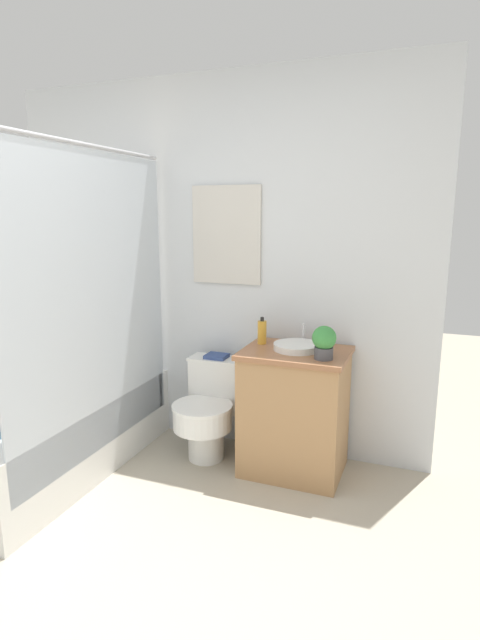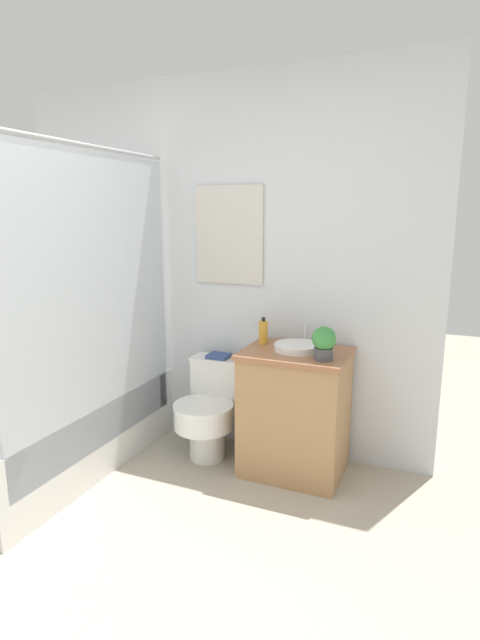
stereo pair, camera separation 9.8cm
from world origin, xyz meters
TOP-DOWN VIEW (x-y plane):
  - ground_plane at (0.00, 0.00)m, footprint 12.00×12.00m
  - wall_back at (0.00, 1.94)m, footprint 3.01×0.07m
  - shower_area at (-0.67, 1.12)m, footprint 0.64×1.59m
  - toilet at (0.09, 1.65)m, footprint 0.40×0.52m
  - vanity at (0.68, 1.65)m, footprint 0.64×0.50m
  - sink at (0.68, 1.68)m, footprint 0.28×0.32m
  - soap_bottle at (0.43, 1.74)m, footprint 0.06×0.06m
  - potted_plant at (0.87, 1.54)m, footprint 0.14×0.14m
  - book_on_tank at (0.09, 1.78)m, footprint 0.15×0.13m

SIDE VIEW (x-z plane):
  - ground_plane at x=0.00m, z-range 0.00..0.00m
  - shower_area at x=-0.67m, z-range -0.70..1.28m
  - toilet at x=0.09m, z-range 0.00..0.65m
  - vanity at x=0.68m, z-range 0.00..0.79m
  - book_on_tank at x=0.09m, z-range 0.65..0.67m
  - sink at x=0.68m, z-range 0.75..0.88m
  - soap_bottle at x=0.43m, z-range 0.78..0.95m
  - potted_plant at x=0.87m, z-range 0.80..0.99m
  - wall_back at x=0.00m, z-range 0.00..2.50m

